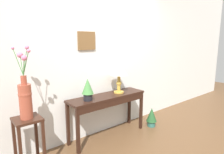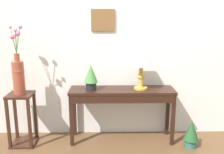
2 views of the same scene
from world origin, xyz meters
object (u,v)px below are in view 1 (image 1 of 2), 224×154
(console_table, at_px, (108,101))
(flower_vase_tall, at_px, (25,96))
(table_lamp, at_px, (119,69))
(potted_plant_on_console, at_px, (88,88))
(pedestal_stand_left, at_px, (29,145))
(potted_plant_floor, at_px, (152,116))

(console_table, relative_size, flower_vase_tall, 1.60)
(table_lamp, bearing_deg, flower_vase_tall, -176.32)
(potted_plant_on_console, bearing_deg, pedestal_stand_left, -175.89)
(table_lamp, xyz_separation_m, potted_plant_on_console, (-0.65, -0.04, -0.22))
(console_table, relative_size, pedestal_stand_left, 1.97)
(potted_plant_on_console, distance_m, pedestal_stand_left, 1.06)
(pedestal_stand_left, bearing_deg, console_table, 3.33)
(table_lamp, distance_m, flower_vase_tall, 1.56)
(pedestal_stand_left, bearing_deg, potted_plant_on_console, 4.11)
(table_lamp, relative_size, flower_vase_tall, 0.65)
(pedestal_stand_left, height_order, potted_plant_floor, pedestal_stand_left)
(pedestal_stand_left, bearing_deg, table_lamp, 3.68)
(console_table, distance_m, potted_plant_floor, 1.00)
(console_table, height_order, table_lamp, table_lamp)
(flower_vase_tall, relative_size, potted_plant_floor, 2.36)
(console_table, xyz_separation_m, pedestal_stand_left, (-1.30, -0.08, -0.28))
(console_table, xyz_separation_m, potted_plant_floor, (0.88, -0.20, -0.43))
(table_lamp, bearing_deg, pedestal_stand_left, -176.32)
(potted_plant_on_console, xyz_separation_m, flower_vase_tall, (-0.90, -0.06, 0.06))
(console_table, xyz_separation_m, potted_plant_on_console, (-0.40, -0.01, 0.29))
(table_lamp, xyz_separation_m, pedestal_stand_left, (-1.55, -0.10, -0.78))
(console_table, distance_m, table_lamp, 0.56)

